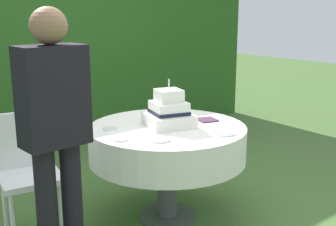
# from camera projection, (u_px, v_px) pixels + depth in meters

# --- Properties ---
(ground_plane) EXTENTS (20.00, 20.00, 0.00)m
(ground_plane) POSITION_uv_depth(u_px,v_px,m) (167.00, 216.00, 3.39)
(ground_plane) COLOR #476B33
(foliage_hedge) EXTENTS (6.03, 0.43, 2.48)m
(foliage_hedge) POSITION_uv_depth(u_px,v_px,m) (40.00, 41.00, 4.87)
(foliage_hedge) COLOR #28561E
(foliage_hedge) RESTS_ON ground_plane
(cake_table) EXTENTS (1.18, 1.18, 0.73)m
(cake_table) POSITION_uv_depth(u_px,v_px,m) (167.00, 143.00, 3.25)
(cake_table) COLOR #4C4C51
(cake_table) RESTS_ON ground_plane
(wedding_cake) EXTENTS (0.40, 0.40, 0.35)m
(wedding_cake) POSITION_uv_depth(u_px,v_px,m) (169.00, 112.00, 3.21)
(wedding_cake) COLOR white
(wedding_cake) RESTS_ON cake_table
(serving_plate_near) EXTENTS (0.14, 0.14, 0.01)m
(serving_plate_near) POSITION_uv_depth(u_px,v_px,m) (160.00, 140.00, 2.86)
(serving_plate_near) COLOR white
(serving_plate_near) RESTS_ON cake_table
(serving_plate_far) EXTENTS (0.11, 0.11, 0.01)m
(serving_plate_far) POSITION_uv_depth(u_px,v_px,m) (110.00, 129.00, 3.13)
(serving_plate_far) COLOR white
(serving_plate_far) RESTS_ON cake_table
(serving_plate_left) EXTENTS (0.10, 0.10, 0.01)m
(serving_plate_left) POSITION_uv_depth(u_px,v_px,m) (120.00, 139.00, 2.87)
(serving_plate_left) COLOR white
(serving_plate_left) RESTS_ON cake_table
(serving_plate_right) EXTENTS (0.14, 0.14, 0.01)m
(serving_plate_right) POSITION_uv_depth(u_px,v_px,m) (225.00, 133.00, 3.01)
(serving_plate_right) COLOR white
(serving_plate_right) RESTS_ON cake_table
(napkin_stack) EXTENTS (0.17, 0.17, 0.01)m
(napkin_stack) POSITION_uv_depth(u_px,v_px,m) (207.00, 120.00, 3.38)
(napkin_stack) COLOR #4C2D47
(napkin_stack) RESTS_ON cake_table
(garden_chair) EXTENTS (0.46, 0.46, 0.89)m
(garden_chair) POSITION_uv_depth(u_px,v_px,m) (27.00, 164.00, 2.98)
(garden_chair) COLOR white
(garden_chair) RESTS_ON ground_plane
(standing_person) EXTENTS (0.37, 0.22, 1.60)m
(standing_person) POSITION_uv_depth(u_px,v_px,m) (55.00, 131.00, 2.38)
(standing_person) COLOR black
(standing_person) RESTS_ON ground_plane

